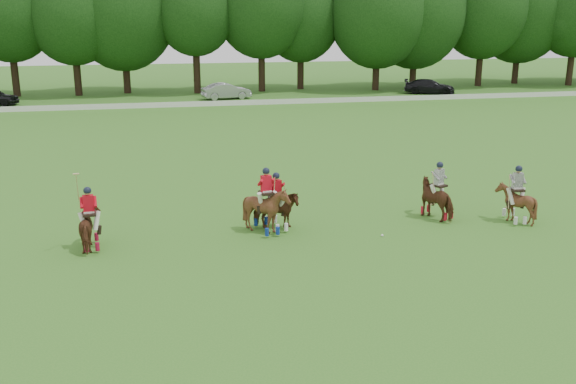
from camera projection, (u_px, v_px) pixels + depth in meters
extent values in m
plane|color=#337120|center=(317.00, 271.00, 19.83)|extent=(180.00, 180.00, 0.00)
cylinder|color=black|center=(15.00, 70.00, 61.75)|extent=(0.70, 0.70, 4.98)
ellipsoid|color=black|center=(8.00, 8.00, 60.21)|extent=(8.80, 8.80, 10.12)
cylinder|color=black|center=(77.00, 71.00, 62.57)|extent=(0.70, 0.70, 4.64)
ellipsoid|color=black|center=(72.00, 12.00, 61.07)|extent=(8.80, 8.80, 10.13)
cylinder|color=black|center=(126.00, 72.00, 64.51)|extent=(0.70, 0.70, 4.31)
ellipsoid|color=black|center=(122.00, 8.00, 62.87)|extent=(10.67, 10.67, 12.27)
cylinder|color=black|center=(197.00, 67.00, 64.36)|extent=(0.70, 0.70, 5.24)
ellipsoid|color=black|center=(195.00, 8.00, 62.86)|extent=(8.06, 8.06, 9.26)
cylinder|color=black|center=(262.00, 66.00, 65.94)|extent=(0.70, 0.70, 5.19)
ellipsoid|color=black|center=(261.00, 4.00, 64.30)|extent=(9.50, 9.50, 10.92)
cylinder|color=black|center=(301.00, 68.00, 68.23)|extent=(0.70, 0.70, 4.48)
ellipsoid|color=black|center=(301.00, 14.00, 66.77)|extent=(8.60, 8.60, 9.89)
cylinder|color=black|center=(376.00, 70.00, 67.13)|extent=(0.70, 0.70, 4.21)
ellipsoid|color=black|center=(378.00, 11.00, 65.56)|extent=(10.11, 10.11, 11.63)
cylinder|color=black|center=(413.00, 69.00, 69.37)|extent=(0.70, 0.70, 4.07)
ellipsoid|color=black|center=(416.00, 12.00, 67.78)|extent=(10.46, 10.46, 12.03)
cylinder|color=black|center=(479.00, 64.00, 71.07)|extent=(0.70, 0.70, 4.79)
ellipsoid|color=black|center=(484.00, 8.00, 69.48)|extent=(9.47, 9.47, 10.89)
cylinder|color=black|center=(516.00, 64.00, 73.67)|extent=(0.70, 0.70, 4.44)
ellipsoid|color=black|center=(521.00, 7.00, 71.99)|extent=(10.84, 10.84, 12.47)
cylinder|color=black|center=(571.00, 63.00, 71.59)|extent=(0.70, 0.70, 4.86)
cube|color=white|center=(207.00, 104.00, 55.58)|extent=(120.00, 0.10, 0.44)
imported|color=#9E9EA3|center=(226.00, 91.00, 60.13)|extent=(4.78, 2.40, 1.50)
imported|color=black|center=(429.00, 87.00, 64.27)|extent=(5.39, 3.81, 1.45)
imported|color=#4D2514|center=(91.00, 228.00, 21.56)|extent=(0.93, 1.75, 1.42)
cube|color=black|center=(89.00, 214.00, 21.42)|extent=(0.49, 0.60, 0.08)
cylinder|color=tan|center=(77.00, 188.00, 21.09)|extent=(0.10, 0.77, 1.08)
imported|color=#4D2514|center=(276.00, 211.00, 23.50)|extent=(1.62, 1.46, 1.42)
cube|color=black|center=(276.00, 197.00, 23.36)|extent=(0.54, 0.64, 0.08)
cylinder|color=tan|center=(284.00, 198.00, 23.49)|extent=(0.07, 0.21, 1.29)
imported|color=#4D2514|center=(266.00, 210.00, 23.16)|extent=(1.61, 1.75, 1.71)
cube|color=black|center=(266.00, 193.00, 22.99)|extent=(0.52, 0.62, 0.08)
cylinder|color=tan|center=(274.00, 194.00, 23.11)|extent=(0.06, 0.21, 1.29)
imported|color=#4D2514|center=(438.00, 199.00, 24.82)|extent=(1.53, 1.97, 1.51)
cube|color=black|center=(439.00, 185.00, 24.68)|extent=(0.64, 0.70, 0.08)
cylinder|color=tan|center=(433.00, 189.00, 24.52)|extent=(0.12, 0.20, 1.29)
imported|color=#4D2514|center=(516.00, 203.00, 24.36)|extent=(1.36, 1.49, 1.48)
cube|color=black|center=(517.00, 189.00, 24.22)|extent=(0.51, 0.61, 0.08)
cylinder|color=tan|center=(509.00, 192.00, 24.21)|extent=(0.06, 0.21, 1.29)
sphere|color=white|center=(382.00, 235.00, 22.88)|extent=(0.09, 0.09, 0.09)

